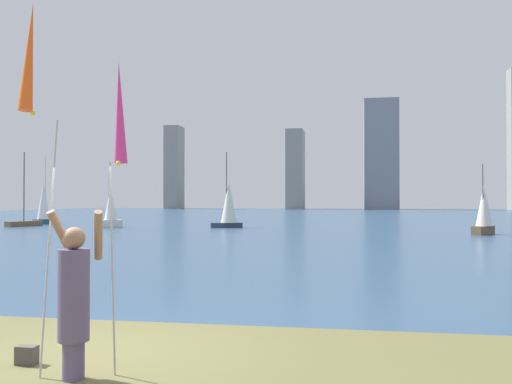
{
  "coord_description": "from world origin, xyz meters",
  "views": [
    {
      "loc": [
        3.38,
        -7.13,
        2.11
      ],
      "look_at": [
        0.54,
        9.52,
        2.33
      ],
      "focal_mm": 39.16,
      "sensor_mm": 36.0,
      "label": 1
    }
  ],
  "objects_px": {
    "person": "(74,296)",
    "kite_flag_right": "(120,120)",
    "sailboat_4": "(24,222)",
    "sailboat_7": "(229,204)",
    "kite_flag_left": "(30,66)",
    "bag": "(27,355)",
    "sailboat_6": "(44,203)",
    "sailboat_1": "(484,211)",
    "sailboat_5": "(110,209)"
  },
  "relations": [
    {
      "from": "sailboat_4",
      "to": "sailboat_7",
      "type": "bearing_deg",
      "value": 2.27
    },
    {
      "from": "kite_flag_right",
      "to": "kite_flag_left",
      "type": "bearing_deg",
      "value": -143.59
    },
    {
      "from": "kite_flag_left",
      "to": "bag",
      "type": "xyz_separation_m",
      "value": [
        -0.47,
        0.71,
        -3.52
      ]
    },
    {
      "from": "person",
      "to": "sailboat_4",
      "type": "relative_size",
      "value": 0.34
    },
    {
      "from": "sailboat_6",
      "to": "kite_flag_right",
      "type": "bearing_deg",
      "value": -58.34
    },
    {
      "from": "kite_flag_left",
      "to": "kite_flag_right",
      "type": "distance_m",
      "value": 1.16
    },
    {
      "from": "sailboat_7",
      "to": "kite_flag_left",
      "type": "bearing_deg",
      "value": -81.24
    },
    {
      "from": "kite_flag_right",
      "to": "bag",
      "type": "height_order",
      "value": "kite_flag_right"
    },
    {
      "from": "sailboat_1",
      "to": "sailboat_4",
      "type": "xyz_separation_m",
      "value": [
        -32.92,
        4.66,
        -1.11
      ]
    },
    {
      "from": "sailboat_1",
      "to": "person",
      "type": "bearing_deg",
      "value": -110.85
    },
    {
      "from": "kite_flag_right",
      "to": "sailboat_5",
      "type": "relative_size",
      "value": 0.91
    },
    {
      "from": "kite_flag_left",
      "to": "sailboat_5",
      "type": "relative_size",
      "value": 1.05
    },
    {
      "from": "sailboat_1",
      "to": "sailboat_5",
      "type": "height_order",
      "value": "sailboat_1"
    },
    {
      "from": "sailboat_7",
      "to": "kite_flag_right",
      "type": "bearing_deg",
      "value": -79.74
    },
    {
      "from": "sailboat_4",
      "to": "sailboat_5",
      "type": "distance_m",
      "value": 7.61
    },
    {
      "from": "sailboat_6",
      "to": "sailboat_7",
      "type": "bearing_deg",
      "value": -10.25
    },
    {
      "from": "kite_flag_right",
      "to": "sailboat_5",
      "type": "xyz_separation_m",
      "value": [
        -14.81,
        32.46,
        -1.73
      ]
    },
    {
      "from": "kite_flag_right",
      "to": "sailboat_6",
      "type": "height_order",
      "value": "sailboat_6"
    },
    {
      "from": "kite_flag_left",
      "to": "sailboat_1",
      "type": "relative_size",
      "value": 1.04
    },
    {
      "from": "kite_flag_right",
      "to": "sailboat_4",
      "type": "xyz_separation_m",
      "value": [
        -22.3,
        33.29,
        -2.77
      ]
    },
    {
      "from": "bag",
      "to": "sailboat_4",
      "type": "xyz_separation_m",
      "value": [
        -21.02,
        33.19,
        0.2
      ]
    },
    {
      "from": "person",
      "to": "bag",
      "type": "bearing_deg",
      "value": 171.77
    },
    {
      "from": "sailboat_1",
      "to": "bag",
      "type": "bearing_deg",
      "value": -112.65
    },
    {
      "from": "person",
      "to": "kite_flag_left",
      "type": "xyz_separation_m",
      "value": [
        -0.41,
        -0.27,
        2.66
      ]
    },
    {
      "from": "bag",
      "to": "sailboat_1",
      "type": "xyz_separation_m",
      "value": [
        11.91,
        28.53,
        1.31
      ]
    },
    {
      "from": "sailboat_4",
      "to": "sailboat_7",
      "type": "distance_m",
      "value": 16.23
    },
    {
      "from": "sailboat_6",
      "to": "sailboat_1",
      "type": "bearing_deg",
      "value": -13.97
    },
    {
      "from": "sailboat_7",
      "to": "person",
      "type": "bearing_deg",
      "value": -80.5
    },
    {
      "from": "sailboat_1",
      "to": "kite_flag_left",
      "type": "bearing_deg",
      "value": -111.37
    },
    {
      "from": "person",
      "to": "kite_flag_right",
      "type": "xyz_separation_m",
      "value": [
        0.41,
        0.34,
        2.11
      ]
    },
    {
      "from": "sailboat_4",
      "to": "sailboat_5",
      "type": "bearing_deg",
      "value": -6.27
    },
    {
      "from": "sailboat_1",
      "to": "sailboat_5",
      "type": "bearing_deg",
      "value": 171.42
    },
    {
      "from": "sailboat_4",
      "to": "bag",
      "type": "bearing_deg",
      "value": -57.65
    },
    {
      "from": "sailboat_4",
      "to": "sailboat_5",
      "type": "height_order",
      "value": "sailboat_4"
    },
    {
      "from": "sailboat_4",
      "to": "kite_flag_right",
      "type": "bearing_deg",
      "value": -56.18
    },
    {
      "from": "kite_flag_right",
      "to": "sailboat_1",
      "type": "xyz_separation_m",
      "value": [
        10.62,
        28.63,
        -1.66
      ]
    },
    {
      "from": "person",
      "to": "kite_flag_right",
      "type": "bearing_deg",
      "value": 57.81
    },
    {
      "from": "bag",
      "to": "sailboat_5",
      "type": "height_order",
      "value": "sailboat_5"
    },
    {
      "from": "sailboat_1",
      "to": "sailboat_6",
      "type": "xyz_separation_m",
      "value": [
        -33.4,
        8.31,
        0.38
      ]
    },
    {
      "from": "sailboat_4",
      "to": "sailboat_7",
      "type": "relative_size",
      "value": 1.03
    },
    {
      "from": "bag",
      "to": "sailboat_1",
      "type": "height_order",
      "value": "sailboat_1"
    },
    {
      "from": "sailboat_4",
      "to": "sailboat_6",
      "type": "distance_m",
      "value": 3.97
    },
    {
      "from": "person",
      "to": "sailboat_5",
      "type": "relative_size",
      "value": 0.47
    },
    {
      "from": "kite_flag_left",
      "to": "sailboat_1",
      "type": "height_order",
      "value": "kite_flag_left"
    },
    {
      "from": "sailboat_1",
      "to": "sailboat_6",
      "type": "bearing_deg",
      "value": 166.03
    },
    {
      "from": "bag",
      "to": "sailboat_7",
      "type": "height_order",
      "value": "sailboat_7"
    },
    {
      "from": "sailboat_6",
      "to": "sailboat_7",
      "type": "xyz_separation_m",
      "value": [
        16.64,
        -3.01,
        -0.09
      ]
    },
    {
      "from": "sailboat_4",
      "to": "sailboat_5",
      "type": "xyz_separation_m",
      "value": [
        7.5,
        -0.82,
        1.03
      ]
    },
    {
      "from": "kite_flag_right",
      "to": "sailboat_1",
      "type": "relative_size",
      "value": 0.9
    },
    {
      "from": "person",
      "to": "bag",
      "type": "height_order",
      "value": "person"
    }
  ]
}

